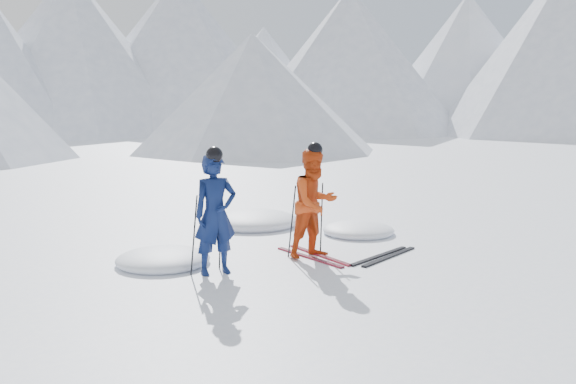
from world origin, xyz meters
TOP-DOWN VIEW (x-y plane):
  - ground at (0.00, 0.00)m, footprint 160.00×160.00m
  - mountain_range at (5.71, 35.31)m, footprint 106.15×62.94m
  - skier_blue at (-3.14, 0.19)m, footprint 0.76×0.58m
  - skier_red at (-1.25, -0.01)m, footprint 0.96×0.77m
  - pole_blue_left at (-3.44, 0.34)m, footprint 0.12×0.09m
  - pole_blue_right at (-2.89, 0.44)m, footprint 0.12×0.07m
  - pole_red_left at (-1.55, 0.24)m, footprint 0.12×0.10m
  - pole_red_right at (-0.95, 0.14)m, footprint 0.12×0.09m
  - ski_worn_left at (-1.37, -0.01)m, footprint 0.14×1.70m
  - ski_worn_right at (-1.13, -0.01)m, footprint 0.26×1.70m
  - ski_loose_a at (-0.37, -0.72)m, footprint 1.69×0.38m
  - ski_loose_b at (-0.27, -0.87)m, footprint 1.68×0.44m
  - snow_lumps at (-0.97, 2.05)m, footprint 5.74×3.83m

SIDE VIEW (x-z plane):
  - ground at x=0.00m, z-range 0.00..0.00m
  - snow_lumps at x=-0.97m, z-range -0.22..0.22m
  - ski_worn_left at x=-1.37m, z-range 0.00..0.03m
  - ski_worn_right at x=-1.13m, z-range 0.00..0.03m
  - ski_loose_a at x=-0.37m, z-range 0.00..0.03m
  - ski_loose_b at x=-0.27m, z-range 0.00..0.03m
  - pole_blue_left at x=-3.44m, z-range 0.00..1.25m
  - pole_blue_right at x=-2.89m, z-range 0.00..1.25m
  - pole_red_left at x=-1.55m, z-range 0.00..1.26m
  - pole_red_right at x=-0.95m, z-range 0.00..1.26m
  - skier_blue at x=-3.14m, z-range 0.00..1.88m
  - skier_red at x=-1.25m, z-range 0.00..1.89m
  - mountain_range at x=5.71m, z-range -1.04..14.49m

